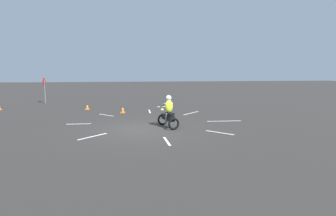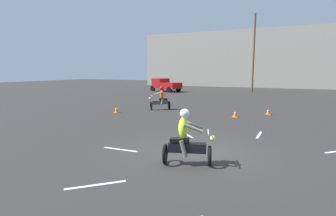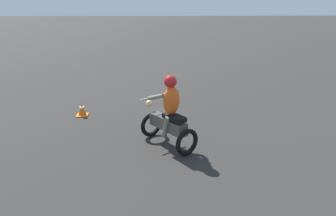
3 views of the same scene
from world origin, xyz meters
TOP-DOWN VIEW (x-y plane):
  - motorcycle_rider_background at (-5.44, 8.31)m, footprint 1.48×1.32m
  - traffic_cone_near_right at (-7.51, 5.89)m, footprint 0.32×0.32m

SIDE VIEW (x-z plane):
  - traffic_cone_near_right at x=-7.51m, z-range -0.01..0.36m
  - motorcycle_rider_background at x=-5.44m, z-range -0.10..1.56m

